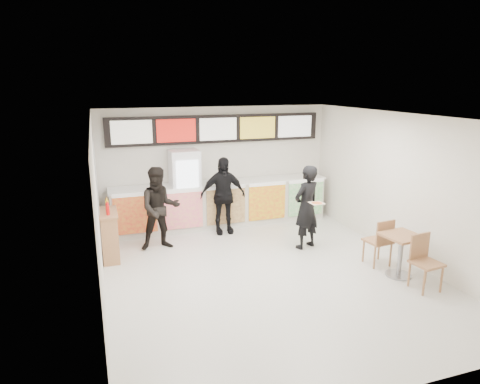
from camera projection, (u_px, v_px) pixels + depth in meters
name	position (u px, v px, depth m)	size (l,w,h in m)	color
floor	(267.00, 274.00, 8.26)	(7.00, 7.00, 0.00)	beige
ceiling	(270.00, 117.00, 7.51)	(7.00, 7.00, 0.00)	white
wall_back	(217.00, 165.00, 11.09)	(6.00, 6.00, 0.00)	silver
wall_left	(98.00, 215.00, 6.95)	(7.00, 7.00, 0.00)	silver
wall_right	(403.00, 187.00, 8.81)	(7.00, 7.00, 0.00)	silver
service_counter	(222.00, 204.00, 10.95)	(5.56, 0.77, 1.14)	silver
menu_board	(218.00, 129.00, 10.78)	(5.50, 0.14, 0.70)	black
drinks_fridge	(185.00, 190.00, 10.57)	(0.70, 0.67, 2.00)	white
mirror_panel	(96.00, 171.00, 9.14)	(0.01, 2.00, 1.50)	#B2B7BF
customer_main	(306.00, 207.00, 9.37)	(0.68, 0.45, 1.87)	black
customer_left	(160.00, 209.00, 9.32)	(0.89, 0.70, 1.84)	black
customer_mid	(223.00, 195.00, 10.31)	(1.10, 0.46, 1.88)	black
pizza_slice	(317.00, 203.00, 8.90)	(0.36, 0.36, 0.02)	beige
cafe_table	(401.00, 248.00, 8.04)	(0.73, 1.72, 0.98)	#A9784D
condiment_ledge	(110.00, 235.00, 8.87)	(0.37, 0.91, 1.22)	#A9784D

